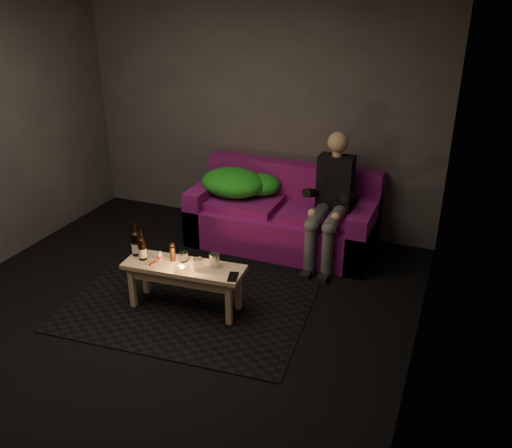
{
  "coord_description": "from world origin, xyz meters",
  "views": [
    {
      "loc": [
        2.15,
        -3.12,
        2.6
      ],
      "look_at": [
        0.41,
        1.19,
        0.48
      ],
      "focal_mm": 38.0,
      "sensor_mm": 36.0,
      "label": 1
    }
  ],
  "objects_px": {
    "sofa": "(284,218)",
    "person": "(331,198)",
    "beer_bottle_b": "(142,249)",
    "steel_cup": "(215,260)",
    "beer_bottle_a": "(136,243)",
    "coffee_table": "(184,273)"
  },
  "relations": [
    {
      "from": "sofa",
      "to": "steel_cup",
      "type": "xyz_separation_m",
      "value": [
        -0.11,
        -1.42,
        0.18
      ]
    },
    {
      "from": "beer_bottle_b",
      "to": "steel_cup",
      "type": "distance_m",
      "value": 0.63
    },
    {
      "from": "coffee_table",
      "to": "beer_bottle_b",
      "type": "xyz_separation_m",
      "value": [
        -0.37,
        -0.04,
        0.17
      ]
    },
    {
      "from": "beer_bottle_a",
      "to": "sofa",
      "type": "bearing_deg",
      "value": 60.92
    },
    {
      "from": "coffee_table",
      "to": "steel_cup",
      "type": "height_order",
      "value": "steel_cup"
    },
    {
      "from": "person",
      "to": "steel_cup",
      "type": "relative_size",
      "value": 10.74
    },
    {
      "from": "sofa",
      "to": "beer_bottle_a",
      "type": "bearing_deg",
      "value": -119.08
    },
    {
      "from": "person",
      "to": "steel_cup",
      "type": "distance_m",
      "value": 1.43
    },
    {
      "from": "person",
      "to": "beer_bottle_b",
      "type": "relative_size",
      "value": 4.71
    },
    {
      "from": "sofa",
      "to": "coffee_table",
      "type": "height_order",
      "value": "sofa"
    },
    {
      "from": "coffee_table",
      "to": "beer_bottle_b",
      "type": "distance_m",
      "value": 0.41
    },
    {
      "from": "sofa",
      "to": "beer_bottle_b",
      "type": "distance_m",
      "value": 1.72
    },
    {
      "from": "beer_bottle_b",
      "to": "steel_cup",
      "type": "xyz_separation_m",
      "value": [
        0.62,
        0.11,
        -0.04
      ]
    },
    {
      "from": "steel_cup",
      "to": "beer_bottle_a",
      "type": "bearing_deg",
      "value": -174.75
    },
    {
      "from": "sofa",
      "to": "person",
      "type": "relative_size",
      "value": 1.5
    },
    {
      "from": "beer_bottle_a",
      "to": "person",
      "type": "bearing_deg",
      "value": 44.53
    },
    {
      "from": "sofa",
      "to": "steel_cup",
      "type": "bearing_deg",
      "value": -94.47
    },
    {
      "from": "beer_bottle_b",
      "to": "beer_bottle_a",
      "type": "bearing_deg",
      "value": 152.63
    },
    {
      "from": "sofa",
      "to": "person",
      "type": "height_order",
      "value": "person"
    },
    {
      "from": "sofa",
      "to": "coffee_table",
      "type": "relative_size",
      "value": 1.82
    },
    {
      "from": "beer_bottle_a",
      "to": "beer_bottle_b",
      "type": "bearing_deg",
      "value": -27.37
    },
    {
      "from": "person",
      "to": "steel_cup",
      "type": "bearing_deg",
      "value": -116.76
    }
  ]
}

